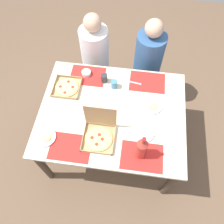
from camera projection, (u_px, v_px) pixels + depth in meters
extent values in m
plane|color=brown|center=(112.00, 143.00, 2.81)|extent=(6.00, 6.00, 0.00)
cylinder|color=#3F3328|center=(43.00, 166.00, 2.30)|extent=(0.07, 0.07, 0.71)
cylinder|color=#3F3328|center=(170.00, 183.00, 2.22)|extent=(0.07, 0.07, 0.71)
cylinder|color=#3F3328|center=(66.00, 87.00, 2.79)|extent=(0.07, 0.07, 0.71)
cylinder|color=#3F3328|center=(170.00, 99.00, 2.71)|extent=(0.07, 0.07, 0.71)
cube|color=beige|center=(112.00, 113.00, 2.18)|extent=(1.38, 1.10, 0.03)
cube|color=red|center=(70.00, 147.00, 1.99)|extent=(0.36, 0.26, 0.00)
cube|color=red|center=(142.00, 157.00, 1.95)|extent=(0.36, 0.26, 0.00)
cube|color=red|center=(88.00, 76.00, 2.39)|extent=(0.36, 0.26, 0.00)
cube|color=red|center=(147.00, 82.00, 2.35)|extent=(0.36, 0.26, 0.00)
cube|color=tan|center=(99.00, 139.00, 2.03)|extent=(0.28, 0.28, 0.01)
cube|color=tan|center=(83.00, 136.00, 2.02)|extent=(0.01, 0.28, 0.03)
cube|color=tan|center=(114.00, 140.00, 2.00)|extent=(0.01, 0.28, 0.03)
cube|color=tan|center=(96.00, 153.00, 1.94)|extent=(0.28, 0.01, 0.03)
cube|color=tan|center=(101.00, 124.00, 2.08)|extent=(0.28, 0.01, 0.03)
cylinder|color=#E0B76B|center=(99.00, 139.00, 2.02)|extent=(0.24, 0.24, 0.01)
cylinder|color=#EFD67F|center=(99.00, 138.00, 2.01)|extent=(0.22, 0.22, 0.00)
cylinder|color=red|center=(102.00, 139.00, 2.01)|extent=(0.03, 0.03, 0.00)
cylinder|color=red|center=(99.00, 135.00, 2.03)|extent=(0.03, 0.03, 0.00)
cylinder|color=red|center=(92.00, 138.00, 2.01)|extent=(0.03, 0.03, 0.00)
cylinder|color=red|center=(97.00, 144.00, 1.98)|extent=(0.03, 0.03, 0.00)
cube|color=tan|center=(100.00, 116.00, 1.95)|extent=(0.28, 0.01, 0.28)
cube|color=tan|center=(67.00, 88.00, 2.31)|extent=(0.27, 0.27, 0.01)
cube|color=tan|center=(54.00, 85.00, 2.30)|extent=(0.01, 0.27, 0.03)
cube|color=tan|center=(80.00, 88.00, 2.28)|extent=(0.01, 0.27, 0.03)
cube|color=tan|center=(64.00, 98.00, 2.23)|extent=(0.27, 0.01, 0.03)
cube|color=tan|center=(70.00, 77.00, 2.36)|extent=(0.27, 0.01, 0.03)
cylinder|color=#E0B76B|center=(67.00, 87.00, 2.30)|extent=(0.23, 0.23, 0.01)
cylinder|color=#EFD67F|center=(67.00, 87.00, 2.29)|extent=(0.21, 0.21, 0.00)
cylinder|color=red|center=(73.00, 87.00, 2.29)|extent=(0.03, 0.03, 0.00)
cylinder|color=red|center=(68.00, 82.00, 2.32)|extent=(0.03, 0.03, 0.00)
cylinder|color=red|center=(60.00, 86.00, 2.29)|extent=(0.03, 0.03, 0.00)
cylinder|color=red|center=(65.00, 93.00, 2.26)|extent=(0.03, 0.03, 0.00)
cylinder|color=white|center=(45.00, 137.00, 2.03)|extent=(0.19, 0.19, 0.01)
cylinder|color=white|center=(45.00, 137.00, 2.03)|extent=(0.20, 0.20, 0.01)
cylinder|color=#E0B76B|center=(47.00, 138.00, 2.02)|extent=(0.08, 0.08, 0.01)
cylinder|color=#EFD67F|center=(46.00, 137.00, 2.01)|extent=(0.07, 0.07, 0.00)
cylinder|color=white|center=(151.00, 105.00, 2.21)|extent=(0.22, 0.22, 0.01)
cylinder|color=white|center=(151.00, 104.00, 2.20)|extent=(0.22, 0.22, 0.01)
cylinder|color=#E0B76B|center=(153.00, 106.00, 2.18)|extent=(0.09, 0.09, 0.01)
cylinder|color=#EFD67F|center=(153.00, 106.00, 2.18)|extent=(0.08, 0.08, 0.00)
cylinder|color=white|center=(143.00, 132.00, 2.06)|extent=(0.20, 0.20, 0.01)
cylinder|color=white|center=(143.00, 132.00, 2.05)|extent=(0.21, 0.21, 0.01)
cylinder|color=white|center=(99.00, 107.00, 2.19)|extent=(0.22, 0.22, 0.01)
cylinder|color=white|center=(99.00, 107.00, 2.18)|extent=(0.23, 0.23, 0.01)
cylinder|color=#E0B76B|center=(97.00, 108.00, 2.17)|extent=(0.09, 0.09, 0.01)
cylinder|color=#EFD67F|center=(97.00, 108.00, 2.17)|extent=(0.08, 0.08, 0.00)
cylinder|color=#B2382D|center=(141.00, 149.00, 1.87)|extent=(0.09, 0.09, 0.22)
cone|color=#B2382D|center=(143.00, 143.00, 1.76)|extent=(0.09, 0.09, 0.04)
cylinder|color=#B2382D|center=(144.00, 141.00, 1.72)|extent=(0.03, 0.03, 0.06)
cylinder|color=red|center=(144.00, 139.00, 1.69)|extent=(0.03, 0.03, 0.01)
cylinder|color=teal|center=(114.00, 84.00, 2.28)|extent=(0.06, 0.06, 0.09)
cylinder|color=#333338|center=(104.00, 78.00, 2.32)|extent=(0.07, 0.07, 0.09)
cylinder|color=white|center=(86.00, 73.00, 2.38)|extent=(0.10, 0.10, 0.04)
cube|color=#B7B7BC|center=(132.00, 82.00, 2.35)|extent=(0.19, 0.04, 0.00)
cube|color=#B7B7BC|center=(60.00, 114.00, 2.16)|extent=(0.13, 0.16, 0.00)
cylinder|color=white|center=(96.00, 63.00, 2.82)|extent=(0.32, 0.32, 0.98)
sphere|color=#D1A889|center=(92.00, 23.00, 2.31)|extent=(0.19, 0.19, 0.19)
cylinder|color=#33598C|center=(146.00, 68.00, 2.77)|extent=(0.32, 0.32, 0.98)
sphere|color=#D1A889|center=(154.00, 28.00, 2.26)|extent=(0.19, 0.19, 0.19)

